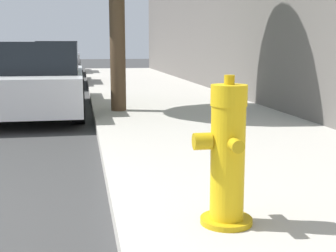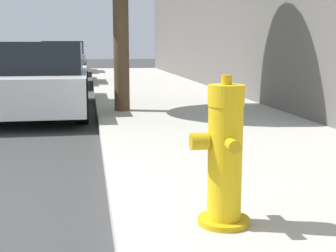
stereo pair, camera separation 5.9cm
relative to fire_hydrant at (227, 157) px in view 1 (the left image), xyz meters
name	(u,v)px [view 1 (the left image)]	position (x,y,z in m)	size (l,w,h in m)	color
sidewalk_slab	(332,211)	(0.87, 0.24, -0.49)	(3.11, 40.00, 0.13)	#B7B2A8
fire_hydrant	(227,157)	(0.00, 0.00, 0.00)	(0.38, 0.40, 0.93)	#C39C11
parked_car_near	(33,79)	(-1.74, 6.13, 0.08)	(1.82, 4.47, 1.29)	silver
parked_car_mid	(48,66)	(-1.85, 12.10, 0.06)	(1.85, 3.84, 1.26)	black
parked_car_far	(58,59)	(-1.80, 17.81, 0.11)	(1.82, 3.87, 1.40)	#B7B7BC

